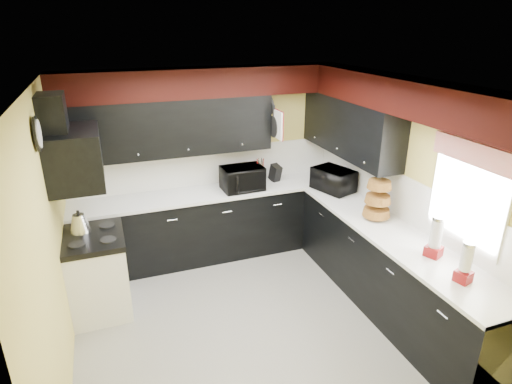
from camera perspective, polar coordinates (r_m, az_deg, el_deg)
ground at (r=4.86m, az=-0.69°, el=-16.51°), size 3.60×3.60×0.00m
wall_back at (r=5.82m, az=-6.66°, el=4.00°), size 3.60×0.06×2.50m
wall_right at (r=5.04m, az=18.93°, el=0.10°), size 0.06×3.60×2.50m
wall_left at (r=4.05m, az=-25.75°, el=-6.35°), size 0.06×3.60×2.50m
ceiling at (r=3.85m, az=-0.86°, el=14.16°), size 3.60×3.60×0.06m
cab_back at (r=5.84m, az=-5.61°, el=-4.33°), size 3.60×0.60×0.90m
cab_right at (r=5.00m, az=17.19°, el=-10.09°), size 0.60×3.00×0.90m
counter_back at (r=5.66m, az=-5.79°, el=-0.05°), size 3.62×0.64×0.04m
counter_right at (r=4.78m, az=17.81°, el=-5.28°), size 0.64×3.02×0.04m
splash_back at (r=5.83m, az=-6.61°, el=3.41°), size 3.60×0.02×0.50m
splash_right at (r=5.06m, az=18.76°, el=-0.54°), size 0.02×3.60×0.50m
upper_back at (r=5.42m, az=-11.65°, el=8.41°), size 2.60×0.35×0.70m
upper_right at (r=5.48m, az=12.38°, el=8.50°), size 0.35×1.80×0.70m
soffit_back at (r=5.42m, az=-6.69°, el=14.35°), size 3.60×0.36×0.35m
soffit_right at (r=4.52m, az=20.18°, el=11.77°), size 0.36×3.24×0.35m
stove at (r=5.06m, az=-20.22°, el=-10.36°), size 0.60×0.75×0.86m
cooktop at (r=4.85m, az=-20.92°, el=-5.72°), size 0.62×0.77×0.06m
hood at (r=4.53m, az=-23.04°, el=4.27°), size 0.50×0.78×0.55m
hood_duct at (r=4.45m, az=-25.51°, el=9.20°), size 0.24×0.40×0.40m
window at (r=4.32m, az=26.52°, el=-0.36°), size 0.03×0.86×0.96m
valance at (r=4.16m, az=26.90°, el=4.65°), size 0.04×0.88×0.20m
pan_top at (r=5.65m, az=1.90°, el=11.44°), size 0.03×0.22×0.40m
pan_mid at (r=5.58m, az=2.37°, el=8.69°), size 0.03×0.28×0.46m
pan_low at (r=5.82m, az=1.38°, el=8.95°), size 0.03×0.24×0.42m
cut_board at (r=5.46m, az=2.95°, el=8.94°), size 0.03×0.26×0.35m
baskets at (r=4.94m, az=15.93°, el=-0.86°), size 0.27×0.27×0.50m
clock at (r=3.98m, az=-27.16°, el=6.91°), size 0.03×0.30×0.30m
deco_plate at (r=4.51m, az=22.92°, el=10.39°), size 0.03×0.24×0.24m
toaster_oven at (r=5.62m, az=-1.78°, el=1.84°), size 0.55×0.46×0.31m
microwave at (r=5.68m, az=10.33°, el=1.61°), size 0.51×0.62×0.29m
utensil_crock at (r=5.79m, az=0.58°, el=1.58°), size 0.18×0.18×0.15m
knife_block at (r=5.94m, az=2.58°, el=2.54°), size 0.14×0.17×0.23m
kettle at (r=4.93m, az=-22.47°, el=-3.83°), size 0.25×0.25×0.19m
dispenser_a at (r=4.35m, az=22.83°, el=-5.69°), size 0.18×0.18×0.38m
dispenser_b at (r=4.05m, az=26.15°, el=-8.67°), size 0.15×0.15×0.33m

